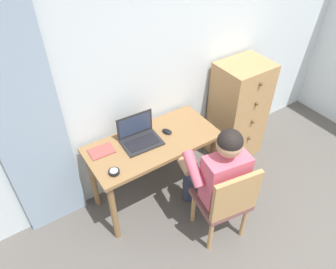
{
  "coord_description": "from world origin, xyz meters",
  "views": [
    {
      "loc": [
        -1.53,
        -0.0,
        2.63
      ],
      "look_at": [
        -0.37,
        1.75,
        0.85
      ],
      "focal_mm": 34.02,
      "sensor_mm": 36.0,
      "label": 1
    }
  ],
  "objects_px": {
    "notebook_pad": "(101,151)",
    "computer_mouse": "(167,131)",
    "chair": "(226,200)",
    "person_seated": "(216,171)",
    "laptop": "(139,136)",
    "desk_clock": "(114,172)",
    "dresser": "(238,111)",
    "desk": "(153,151)"
  },
  "relations": [
    {
      "from": "computer_mouse",
      "to": "notebook_pad",
      "type": "xyz_separation_m",
      "value": [
        -0.61,
        0.1,
        -0.01
      ]
    },
    {
      "from": "laptop",
      "to": "desk_clock",
      "type": "relative_size",
      "value": 3.9
    },
    {
      "from": "desk_clock",
      "to": "notebook_pad",
      "type": "distance_m",
      "value": 0.29
    },
    {
      "from": "notebook_pad",
      "to": "laptop",
      "type": "bearing_deg",
      "value": -6.74
    },
    {
      "from": "chair",
      "to": "notebook_pad",
      "type": "relative_size",
      "value": 4.13
    },
    {
      "from": "desk_clock",
      "to": "notebook_pad",
      "type": "relative_size",
      "value": 0.43
    },
    {
      "from": "chair",
      "to": "person_seated",
      "type": "height_order",
      "value": "person_seated"
    },
    {
      "from": "chair",
      "to": "notebook_pad",
      "type": "distance_m",
      "value": 1.14
    },
    {
      "from": "desk",
      "to": "desk_clock",
      "type": "xyz_separation_m",
      "value": [
        -0.46,
        -0.16,
        0.13
      ]
    },
    {
      "from": "chair",
      "to": "person_seated",
      "type": "bearing_deg",
      "value": 81.49
    },
    {
      "from": "chair",
      "to": "computer_mouse",
      "type": "xyz_separation_m",
      "value": [
        -0.1,
        0.75,
        0.28
      ]
    },
    {
      "from": "desk",
      "to": "person_seated",
      "type": "distance_m",
      "value": 0.62
    },
    {
      "from": "computer_mouse",
      "to": "person_seated",
      "type": "bearing_deg",
      "value": -99.54
    },
    {
      "from": "chair",
      "to": "computer_mouse",
      "type": "distance_m",
      "value": 0.81
    },
    {
      "from": "laptop",
      "to": "desk_clock",
      "type": "height_order",
      "value": "laptop"
    },
    {
      "from": "dresser",
      "to": "desk_clock",
      "type": "height_order",
      "value": "dresser"
    },
    {
      "from": "computer_mouse",
      "to": "desk_clock",
      "type": "distance_m",
      "value": 0.66
    },
    {
      "from": "desk_clock",
      "to": "notebook_pad",
      "type": "xyz_separation_m",
      "value": [
        0.02,
        0.29,
        -0.01
      ]
    },
    {
      "from": "laptop",
      "to": "computer_mouse",
      "type": "height_order",
      "value": "laptop"
    },
    {
      "from": "desk",
      "to": "person_seated",
      "type": "relative_size",
      "value": 1.01
    },
    {
      "from": "chair",
      "to": "computer_mouse",
      "type": "bearing_deg",
      "value": 97.34
    },
    {
      "from": "desk_clock",
      "to": "laptop",
      "type": "bearing_deg",
      "value": 32.22
    },
    {
      "from": "laptop",
      "to": "computer_mouse",
      "type": "relative_size",
      "value": 3.51
    },
    {
      "from": "computer_mouse",
      "to": "notebook_pad",
      "type": "distance_m",
      "value": 0.62
    },
    {
      "from": "desk",
      "to": "notebook_pad",
      "type": "bearing_deg",
      "value": 163.81
    },
    {
      "from": "computer_mouse",
      "to": "chair",
      "type": "bearing_deg",
      "value": -104.43
    },
    {
      "from": "desk",
      "to": "notebook_pad",
      "type": "relative_size",
      "value": 5.7
    },
    {
      "from": "chair",
      "to": "laptop",
      "type": "relative_size",
      "value": 2.47
    },
    {
      "from": "chair",
      "to": "laptop",
      "type": "xyz_separation_m",
      "value": [
        -0.36,
        0.79,
        0.31
      ]
    },
    {
      "from": "dresser",
      "to": "person_seated",
      "type": "distance_m",
      "value": 1.05
    },
    {
      "from": "notebook_pad",
      "to": "computer_mouse",
      "type": "bearing_deg",
      "value": -6.8
    },
    {
      "from": "person_seated",
      "to": "desk_clock",
      "type": "relative_size",
      "value": 13.17
    },
    {
      "from": "computer_mouse",
      "to": "desk_clock",
      "type": "xyz_separation_m",
      "value": [
        -0.63,
        -0.19,
        -0.0
      ]
    },
    {
      "from": "desk",
      "to": "chair",
      "type": "bearing_deg",
      "value": -69.66
    },
    {
      "from": "laptop",
      "to": "notebook_pad",
      "type": "xyz_separation_m",
      "value": [
        -0.35,
        0.06,
        -0.05
      ]
    },
    {
      "from": "dresser",
      "to": "computer_mouse",
      "type": "height_order",
      "value": "dresser"
    },
    {
      "from": "computer_mouse",
      "to": "desk_clock",
      "type": "height_order",
      "value": "computer_mouse"
    },
    {
      "from": "dresser",
      "to": "laptop",
      "type": "bearing_deg",
      "value": -179.7
    },
    {
      "from": "laptop",
      "to": "desk_clock",
      "type": "xyz_separation_m",
      "value": [
        -0.37,
        -0.23,
        -0.04
      ]
    },
    {
      "from": "dresser",
      "to": "laptop",
      "type": "height_order",
      "value": "dresser"
    },
    {
      "from": "notebook_pad",
      "to": "person_seated",
      "type": "bearing_deg",
      "value": -39.92
    },
    {
      "from": "desk",
      "to": "laptop",
      "type": "xyz_separation_m",
      "value": [
        -0.09,
        0.07,
        0.17
      ]
    }
  ]
}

